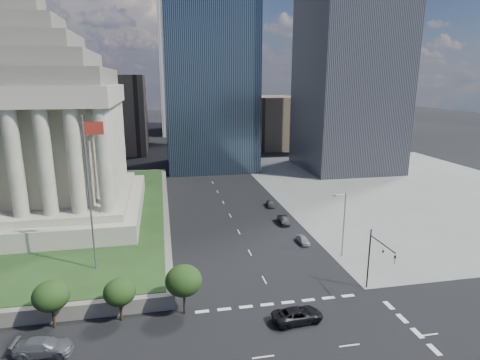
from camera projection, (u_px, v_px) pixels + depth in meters
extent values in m
plane|color=black|center=(202.00, 163.00, 130.04)|extent=(500.00, 500.00, 0.00)
cube|color=slate|center=(402.00, 187.00, 100.59)|extent=(68.00, 90.00, 0.03)
cylinder|color=slate|center=(89.00, 196.00, 50.67)|extent=(0.24, 0.24, 20.00)
cube|color=maroon|center=(93.00, 128.00, 48.85)|extent=(2.40, 0.05, 1.60)
cube|color=black|center=(209.00, 67.00, 118.43)|extent=(26.00, 26.00, 60.00)
cube|color=brown|center=(273.00, 121.00, 162.21)|extent=(20.00, 30.00, 20.00)
cube|color=brown|center=(113.00, 114.00, 149.59)|extent=(24.00, 30.00, 28.00)
cylinder|color=black|center=(369.00, 259.00, 50.96)|extent=(0.18, 0.18, 8.00)
cylinder|color=black|center=(382.00, 244.00, 47.58)|extent=(0.14, 5.50, 0.14)
cube|color=black|center=(395.00, 260.00, 45.15)|extent=(0.30, 0.30, 1.10)
cylinder|color=slate|center=(344.00, 225.00, 59.96)|extent=(0.16, 0.16, 10.00)
cylinder|color=slate|center=(340.00, 195.00, 58.63)|extent=(1.80, 0.12, 0.12)
cube|color=slate|center=(334.00, 196.00, 58.49)|extent=(0.50, 0.22, 0.14)
imported|color=black|center=(298.00, 315.00, 44.38)|extent=(5.96, 3.18, 1.59)
imported|color=#54565C|center=(44.00, 347.00, 39.06)|extent=(2.83, 5.81, 1.63)
imported|color=#919499|center=(303.00, 240.00, 65.82)|extent=(3.68, 1.53, 1.25)
imported|color=black|center=(284.00, 220.00, 74.84)|extent=(1.73, 4.41, 1.43)
imported|color=#4D4F53|center=(270.00, 203.00, 85.17)|extent=(1.95, 4.04, 1.33)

